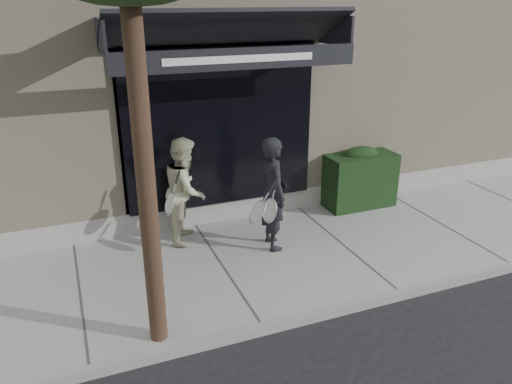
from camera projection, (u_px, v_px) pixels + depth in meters
name	position (u px, v px, depth m)	size (l,w,h in m)	color
ground	(340.00, 249.00, 8.09)	(80.00, 80.00, 0.00)	black
sidewalk	(340.00, 245.00, 8.06)	(20.00, 3.00, 0.12)	gray
curb	(399.00, 295.00, 6.72)	(20.00, 0.10, 0.14)	gray
building_facade	(235.00, 47.00, 11.36)	(14.30, 8.04, 5.64)	#C2B294
hedge	(359.00, 178.00, 9.30)	(1.30, 0.70, 1.14)	black
pedestrian_front	(273.00, 194.00, 7.60)	(0.78, 0.93, 1.78)	black
pedestrian_back	(186.00, 190.00, 7.87)	(0.90, 1.00, 1.70)	#B7B592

